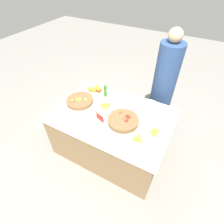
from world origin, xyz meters
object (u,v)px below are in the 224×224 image
object	(u,v)px
tomato_basket	(123,120)
vendor_person	(163,88)
price_sign	(100,118)
metal_bowl	(148,107)
lime_bowl	(80,101)

from	to	relation	value
tomato_basket	vendor_person	xyz separation A→B (m)	(0.25, 0.97, 0.01)
tomato_basket	price_sign	bearing A→B (deg)	-157.80
metal_bowl	price_sign	distance (m)	0.71
tomato_basket	vendor_person	world-z (taller)	vendor_person
lime_bowl	price_sign	world-z (taller)	price_sign
vendor_person	lime_bowl	bearing A→B (deg)	-138.22
vendor_person	metal_bowl	bearing A→B (deg)	-94.41
price_sign	vendor_person	world-z (taller)	vendor_person
metal_bowl	vendor_person	size ratio (longest dim) A/B	0.17
tomato_basket	price_sign	xyz separation A→B (m)	(-0.29, -0.12, 0.02)
lime_bowl	vendor_person	bearing A→B (deg)	41.78
tomato_basket	vendor_person	distance (m)	1.00
tomato_basket	price_sign	distance (m)	0.31
metal_bowl	price_sign	world-z (taller)	price_sign
price_sign	vendor_person	size ratio (longest dim) A/B	0.08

